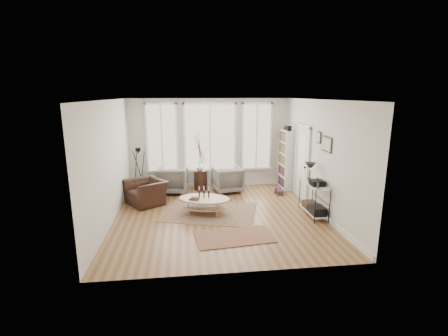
{
  "coord_description": "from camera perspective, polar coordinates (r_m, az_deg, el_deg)",
  "views": [
    {
      "loc": [
        -0.83,
        -7.78,
        3.03
      ],
      "look_at": [
        0.2,
        0.6,
        1.1
      ],
      "focal_mm": 26.0,
      "sensor_mm": 36.0,
      "label": 1
    }
  ],
  "objects": [
    {
      "name": "low_shelf",
      "position": [
        8.52,
        15.52,
        -4.8
      ],
      "size": [
        0.38,
        1.08,
        1.3
      ],
      "color": "white",
      "rests_on": "ground"
    },
    {
      "name": "vase",
      "position": [
        10.33,
        -4.32,
        0.23
      ],
      "size": [
        0.26,
        0.26,
        0.26
      ],
      "primitive_type": "imported",
      "rotation": [
        0.0,
        0.0,
        0.03
      ],
      "color": "silver",
      "rests_on": "side_table"
    },
    {
      "name": "side_table",
      "position": [
        10.36,
        -4.18,
        0.79
      ],
      "size": [
        0.43,
        0.43,
        1.8
      ],
      "color": "#331D15",
      "rests_on": "ground"
    },
    {
      "name": "tripod_camera",
      "position": [
        10.24,
        -14.69,
        -0.88
      ],
      "size": [
        0.51,
        0.51,
        1.45
      ],
      "color": "black",
      "rests_on": "ground"
    },
    {
      "name": "armchair_right",
      "position": [
        10.24,
        0.59,
        -2.01
      ],
      "size": [
        0.99,
        1.01,
        0.79
      ],
      "primitive_type": "imported",
      "rotation": [
        0.0,
        0.0,
        3.32
      ],
      "color": "slate",
      "rests_on": "ground"
    },
    {
      "name": "rug_main",
      "position": [
        8.62,
        -2.56,
        -7.68
      ],
      "size": [
        2.79,
        2.38,
        0.01
      ],
      "primitive_type": "cube",
      "rotation": [
        0.0,
        0.0,
        -0.28
      ],
      "color": "brown",
      "rests_on": "ground"
    },
    {
      "name": "book_stack_near",
      "position": [
        10.34,
        9.48,
        -3.84
      ],
      "size": [
        0.28,
        0.31,
        0.17
      ],
      "primitive_type": "cube",
      "rotation": [
        0.0,
        0.0,
        -0.32
      ],
      "color": "maroon",
      "rests_on": "ground"
    },
    {
      "name": "door",
      "position": [
        9.74,
        13.57,
        1.23
      ],
      "size": [
        0.09,
        1.06,
        2.22
      ],
      "color": "silver",
      "rests_on": "ground"
    },
    {
      "name": "book_stack_far",
      "position": [
        10.14,
        9.84,
        -4.26
      ],
      "size": [
        0.22,
        0.26,
        0.15
      ],
      "primitive_type": "cube",
      "rotation": [
        0.0,
        0.0,
        -0.18
      ],
      "color": "maroon",
      "rests_on": "ground"
    },
    {
      "name": "accent_chair",
      "position": [
        9.4,
        -13.51,
        -4.12
      ],
      "size": [
        1.38,
        1.34,
        0.68
      ],
      "primitive_type": "imported",
      "rotation": [
        0.0,
        0.0,
        -0.97
      ],
      "color": "#331D15",
      "rests_on": "ground"
    },
    {
      "name": "wall_art",
      "position": [
        8.33,
        17.28,
        4.33
      ],
      "size": [
        0.04,
        0.88,
        0.44
      ],
      "color": "black",
      "rests_on": "ground"
    },
    {
      "name": "coffee_table",
      "position": [
        8.41,
        -3.54,
        -5.9
      ],
      "size": [
        1.51,
        1.19,
        0.61
      ],
      "color": "tan",
      "rests_on": "ground"
    },
    {
      "name": "bookcase",
      "position": [
        10.72,
        10.86,
        1.5
      ],
      "size": [
        0.31,
        0.85,
        2.06
      ],
      "color": "white",
      "rests_on": "ground"
    },
    {
      "name": "rug_runner",
      "position": [
        7.18,
        1.82,
        -12.0
      ],
      "size": [
        1.75,
        1.1,
        0.01
      ],
      "primitive_type": "cube",
      "rotation": [
        0.0,
        0.0,
        0.11
      ],
      "color": "maroon",
      "rests_on": "ground"
    },
    {
      "name": "room",
      "position": [
        8.01,
        -0.78,
        1.33
      ],
      "size": [
        5.5,
        5.54,
        2.9
      ],
      "color": "#966D44",
      "rests_on": "ground"
    },
    {
      "name": "bay_window",
      "position": [
        10.62,
        -2.47,
        5.18
      ],
      "size": [
        4.14,
        0.12,
        2.24
      ],
      "color": "tan",
      "rests_on": "ground"
    },
    {
      "name": "armchair_left",
      "position": [
        10.26,
        -9.02,
        -2.03
      ],
      "size": [
        0.99,
        1.02,
        0.84
      ],
      "primitive_type": "imported",
      "rotation": [
        0.0,
        0.0,
        3.03
      ],
      "color": "slate",
      "rests_on": "ground"
    }
  ]
}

